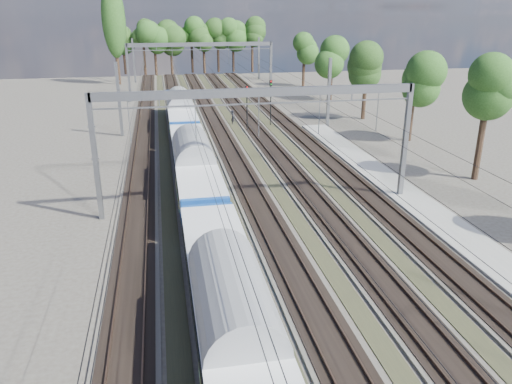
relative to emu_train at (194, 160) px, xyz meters
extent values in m
cube|color=#47423A|center=(-4.50, 10.73, -2.65)|extent=(3.00, 130.00, 0.15)
cube|color=black|center=(-4.50, 10.73, -2.55)|extent=(2.50, 130.00, 0.06)
cube|color=#473326|center=(-5.22, 10.73, -2.45)|extent=(0.08, 130.00, 0.14)
cube|color=#473326|center=(-3.78, 10.73, -2.45)|extent=(0.08, 130.00, 0.14)
cube|color=#47423A|center=(0.00, 10.73, -2.65)|extent=(3.00, 130.00, 0.15)
cube|color=black|center=(0.00, 10.73, -2.55)|extent=(2.50, 130.00, 0.06)
cube|color=#473326|center=(-0.72, 10.73, -2.45)|extent=(0.08, 130.00, 0.14)
cube|color=#473326|center=(0.72, 10.73, -2.45)|extent=(0.08, 130.00, 0.14)
cube|color=#47423A|center=(4.50, 10.73, -2.65)|extent=(3.00, 130.00, 0.15)
cube|color=black|center=(4.50, 10.73, -2.55)|extent=(2.50, 130.00, 0.06)
cube|color=#473326|center=(3.78, 10.73, -2.45)|extent=(0.08, 130.00, 0.14)
cube|color=#473326|center=(5.22, 10.73, -2.45)|extent=(0.08, 130.00, 0.14)
cube|color=#47423A|center=(9.00, 10.73, -2.65)|extent=(3.00, 130.00, 0.15)
cube|color=black|center=(9.00, 10.73, -2.55)|extent=(2.50, 130.00, 0.06)
cube|color=#473326|center=(8.28, 10.73, -2.45)|extent=(0.08, 130.00, 0.14)
cube|color=#473326|center=(9.72, 10.73, -2.45)|extent=(0.08, 130.00, 0.14)
cube|color=#47423A|center=(13.50, 10.73, -2.65)|extent=(3.00, 130.00, 0.15)
cube|color=black|center=(13.50, 10.73, -2.55)|extent=(2.50, 130.00, 0.06)
cube|color=#473326|center=(12.78, 10.73, -2.45)|extent=(0.08, 130.00, 0.14)
cube|color=#473326|center=(14.22, 10.73, -2.45)|extent=(0.08, 130.00, 0.14)
cube|color=#2F2D1E|center=(-2.25, 10.73, -2.70)|extent=(1.10, 130.00, 0.05)
cube|color=#2F2D1E|center=(2.25, 10.73, -2.70)|extent=(1.10, 130.00, 0.05)
cube|color=#2F2D1E|center=(6.75, 10.73, -2.70)|extent=(1.10, 130.00, 0.05)
cube|color=#2F2D1E|center=(11.25, 10.73, -2.70)|extent=(1.10, 130.00, 0.05)
cube|color=gray|center=(16.50, -14.27, -2.57)|extent=(3.00, 70.00, 0.30)
cube|color=slate|center=(-7.00, -4.27, 1.78)|extent=(0.35, 0.35, 9.00)
cube|color=slate|center=(16.00, -4.27, 1.78)|extent=(0.35, 0.35, 9.00)
cube|color=slate|center=(4.50, -4.27, 5.98)|extent=(23.00, 0.35, 0.60)
cube|color=slate|center=(-7.00, 43.73, 1.78)|extent=(0.35, 0.35, 9.00)
cube|color=slate|center=(16.00, 43.73, 1.78)|extent=(0.35, 0.35, 9.00)
cube|color=slate|center=(4.50, 43.73, 5.98)|extent=(23.00, 0.35, 0.60)
cube|color=slate|center=(-7.00, 20.73, 1.53)|extent=(0.35, 0.35, 8.50)
cube|color=slate|center=(-7.00, 65.73, 1.53)|extent=(0.35, 0.35, 8.50)
cube|color=slate|center=(18.30, 20.73, 1.53)|extent=(0.35, 0.35, 8.50)
cube|color=slate|center=(18.30, 65.73, 1.53)|extent=(0.35, 0.35, 8.50)
cylinder|color=black|center=(-4.50, 10.73, 2.78)|extent=(0.03, 130.00, 0.03)
cylinder|color=black|center=(-4.50, 10.73, 3.88)|extent=(0.03, 130.00, 0.03)
cylinder|color=black|center=(0.00, 10.73, 2.78)|extent=(0.03, 130.00, 0.03)
cylinder|color=black|center=(0.00, 10.73, 3.88)|extent=(0.03, 130.00, 0.03)
cylinder|color=black|center=(4.50, 10.73, 2.78)|extent=(0.03, 130.00, 0.03)
cylinder|color=black|center=(4.50, 10.73, 3.88)|extent=(0.03, 130.00, 0.03)
cylinder|color=black|center=(9.00, 10.73, 2.78)|extent=(0.03, 130.00, 0.03)
cylinder|color=black|center=(9.00, 10.73, 3.88)|extent=(0.03, 130.00, 0.03)
cylinder|color=black|center=(13.50, 10.73, 2.78)|extent=(0.03, 130.00, 0.03)
cylinder|color=black|center=(13.50, 10.73, 3.88)|extent=(0.03, 130.00, 0.03)
cylinder|color=black|center=(-9.62, 79.57, 0.49)|extent=(0.56, 0.56, 6.42)
sphere|color=#1A3C16|center=(-9.62, 79.57, 5.63)|extent=(5.30, 5.30, 5.30)
cylinder|color=black|center=(-6.32, 77.64, 0.56)|extent=(0.56, 0.56, 6.55)
sphere|color=#1A3C16|center=(-6.32, 77.64, 5.80)|extent=(5.41, 5.41, 5.41)
cylinder|color=black|center=(-2.42, 76.31, 0.29)|extent=(0.56, 0.56, 6.01)
sphere|color=#1A3C16|center=(-2.42, 76.31, 5.10)|extent=(3.91, 3.91, 3.91)
cylinder|color=black|center=(1.05, 75.75, 0.99)|extent=(0.56, 0.56, 7.42)
sphere|color=#1A3C16|center=(1.05, 75.75, 6.93)|extent=(4.13, 4.13, 4.13)
cylinder|color=black|center=(5.66, 76.66, 0.03)|extent=(0.56, 0.56, 5.51)
sphere|color=#1A3C16|center=(5.66, 76.66, 4.44)|extent=(4.08, 4.08, 4.08)
cylinder|color=black|center=(8.70, 75.90, 0.71)|extent=(0.56, 0.56, 6.86)
sphere|color=#1A3C16|center=(8.70, 75.90, 6.20)|extent=(5.05, 5.05, 5.05)
cylinder|color=black|center=(11.48, 79.04, 0.77)|extent=(0.56, 0.56, 6.97)
sphere|color=#1A3C16|center=(11.48, 79.04, 6.35)|extent=(4.17, 4.17, 4.17)
cylinder|color=black|center=(15.21, 76.13, 0.29)|extent=(0.56, 0.56, 6.01)
sphere|color=#1A3C16|center=(15.21, 76.13, 5.09)|extent=(5.08, 5.08, 5.08)
cylinder|color=black|center=(19.46, 78.75, 0.44)|extent=(0.56, 0.56, 6.32)
sphere|color=#1A3C16|center=(19.46, 78.75, 5.50)|extent=(3.87, 3.87, 3.87)
cylinder|color=black|center=(25.84, -3.22, -0.08)|extent=(0.56, 0.56, 5.28)
cylinder|color=black|center=(25.90, 10.76, -0.17)|extent=(0.56, 0.56, 5.11)
sphere|color=#1A3C16|center=(25.90, 10.76, 3.92)|extent=(4.41, 4.41, 4.41)
cylinder|color=black|center=(25.32, 26.93, 0.53)|extent=(0.56, 0.56, 6.50)
sphere|color=#1A3C16|center=(25.32, 26.93, 5.73)|extent=(4.06, 4.06, 4.06)
cylinder|color=black|center=(24.62, 41.18, 0.68)|extent=(0.56, 0.56, 6.80)
sphere|color=#1A3C16|center=(24.62, 41.18, 6.13)|extent=(4.25, 4.25, 4.25)
cylinder|color=black|center=(25.96, 55.15, 0.75)|extent=(0.56, 0.56, 6.94)
sphere|color=#1A3C16|center=(25.96, 55.15, 6.30)|extent=(3.75, 3.75, 3.75)
cylinder|color=black|center=(-10.00, 63.73, 5.28)|extent=(0.70, 0.70, 16.00)
ellipsoid|color=#234B19|center=(-10.00, 63.73, 9.28)|extent=(4.40, 4.40, 14.08)
cube|color=black|center=(0.00, -14.17, -2.12)|extent=(2.16, 3.25, 0.87)
cube|color=#11469D|center=(0.00, -21.75, -0.50)|extent=(3.03, 21.65, 2.06)
cube|color=silver|center=(0.00, -21.75, 0.04)|extent=(3.12, 20.78, 1.03)
cube|color=black|center=(1.57, -21.75, 0.04)|extent=(0.04, 18.40, 0.76)
cylinder|color=#919497|center=(0.00, -21.75, 0.53)|extent=(3.07, 21.65, 3.07)
cube|color=black|center=(0.00, -7.08, -2.12)|extent=(2.16, 3.25, 0.87)
cube|color=black|center=(0.00, 8.07, -2.12)|extent=(2.16, 3.25, 0.87)
cube|color=#11469D|center=(0.00, 0.50, -0.50)|extent=(3.03, 21.65, 2.06)
cube|color=silver|center=(0.00, 0.50, 0.04)|extent=(3.12, 20.78, 1.03)
cube|color=black|center=(1.57, 0.50, 0.04)|extent=(0.04, 18.40, 0.76)
cube|color=yellow|center=(0.00, -4.27, -1.04)|extent=(3.14, 6.06, 0.76)
cylinder|color=#919497|center=(0.00, 0.50, 0.53)|extent=(3.07, 21.65, 3.07)
cube|color=black|center=(0.00, 15.17, -2.12)|extent=(2.16, 3.25, 0.87)
cube|color=black|center=(0.00, 30.32, -2.12)|extent=(2.16, 3.25, 0.87)
cube|color=#11469D|center=(0.00, 22.75, -0.50)|extent=(3.03, 21.65, 2.06)
cube|color=silver|center=(0.00, 22.75, 0.04)|extent=(3.12, 20.78, 1.03)
cube|color=black|center=(1.57, 22.75, 0.04)|extent=(0.04, 18.40, 0.76)
cube|color=yellow|center=(0.00, 17.98, -1.04)|extent=(3.14, 6.06, 0.76)
cylinder|color=#919497|center=(0.00, 22.75, 0.53)|extent=(3.07, 21.65, 3.07)
imported|color=black|center=(6.72, 24.27, -1.80)|extent=(0.51, 0.72, 1.85)
cylinder|color=black|center=(7.85, 20.06, -0.30)|extent=(0.14, 0.14, 4.85)
cube|color=black|center=(7.85, 20.06, 2.47)|extent=(0.39, 0.30, 0.68)
sphere|color=red|center=(7.85, 19.93, 2.66)|extent=(0.16, 0.16, 0.16)
sphere|color=#0C9919|center=(7.85, 19.93, 2.32)|extent=(0.16, 0.16, 0.16)
cylinder|color=black|center=(11.40, 22.91, -0.21)|extent=(0.14, 0.14, 5.03)
cube|color=black|center=(11.40, 22.91, 2.66)|extent=(0.37, 0.25, 0.70)
sphere|color=red|center=(11.40, 22.78, 2.86)|extent=(0.16, 0.16, 0.16)
sphere|color=#0C9919|center=(11.40, 22.78, 2.51)|extent=(0.16, 0.16, 0.16)
camera|label=1|loc=(-2.31, -38.75, 11.61)|focal=35.00mm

